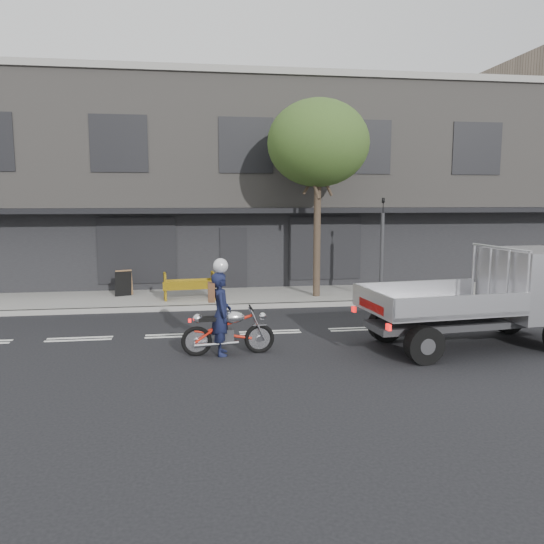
{
  "coord_description": "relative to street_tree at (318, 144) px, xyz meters",
  "views": [
    {
      "loc": [
        -1.87,
        -13.38,
        3.46
      ],
      "look_at": [
        0.12,
        0.5,
        1.52
      ],
      "focal_mm": 35.0,
      "sensor_mm": 36.0,
      "label": 1
    }
  ],
  "objects": [
    {
      "name": "ground",
      "position": [
        -2.2,
        -4.2,
        -5.28
      ],
      "size": [
        80.0,
        80.0,
        0.0
      ],
      "primitive_type": "plane",
      "color": "black",
      "rests_on": "ground"
    },
    {
      "name": "building_main",
      "position": [
        -2.2,
        7.1,
        -1.28
      ],
      "size": [
        26.0,
        10.0,
        8.0
      ],
      "primitive_type": "cube",
      "color": "slate",
      "rests_on": "ground"
    },
    {
      "name": "construction_barrier",
      "position": [
        -4.33,
        -0.29,
        -4.65
      ],
      "size": [
        1.75,
        0.86,
        0.95
      ],
      "primitive_type": null,
      "rotation": [
        0.0,
        0.0,
        0.11
      ],
      "color": "#E8B00C",
      "rests_on": "sidewalk"
    },
    {
      "name": "kerb",
      "position": [
        -2.2,
        -1.1,
        -5.2
      ],
      "size": [
        32.0,
        0.2,
        0.15
      ],
      "primitive_type": "cube",
      "color": "gray",
      "rests_on": "ground"
    },
    {
      "name": "flatbed_ute",
      "position": [
        3.47,
        -6.11,
        -3.92
      ],
      "size": [
        5.31,
        2.57,
        2.38
      ],
      "rotation": [
        0.0,
        0.0,
        0.1
      ],
      "color": "black",
      "rests_on": "ground"
    },
    {
      "name": "sandwich_board",
      "position": [
        -6.57,
        0.82,
        -4.69
      ],
      "size": [
        0.64,
        0.53,
        0.87
      ],
      "primitive_type": null,
      "rotation": [
        0.0,
        0.0,
        0.34
      ],
      "color": "black",
      "rests_on": "sidewalk"
    },
    {
      "name": "rider",
      "position": [
        -3.55,
        -6.0,
        -4.35
      ],
      "size": [
        0.46,
        0.69,
        1.86
      ],
      "primitive_type": "imported",
      "rotation": [
        0.0,
        0.0,
        1.6
      ],
      "color": "#121733",
      "rests_on": "ground"
    },
    {
      "name": "motorcycle",
      "position": [
        -3.4,
        -6.0,
        -4.72
      ],
      "size": [
        2.09,
        0.61,
        1.08
      ],
      "rotation": [
        0.0,
        0.0,
        0.03
      ],
      "color": "black",
      "rests_on": "ground"
    },
    {
      "name": "street_tree",
      "position": [
        0.0,
        0.0,
        0.0
      ],
      "size": [
        3.4,
        3.4,
        6.74
      ],
      "color": "#382B21",
      "rests_on": "ground"
    },
    {
      "name": "traffic_light_pole",
      "position": [
        2.0,
        -0.85,
        -3.63
      ],
      "size": [
        0.12,
        0.12,
        3.5
      ],
      "color": "#2D2D30",
      "rests_on": "ground"
    },
    {
      "name": "sidewalk",
      "position": [
        -2.2,
        0.5,
        -5.2
      ],
      "size": [
        32.0,
        3.2,
        0.15
      ],
      "primitive_type": "cube",
      "color": "gray",
      "rests_on": "ground"
    }
  ]
}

